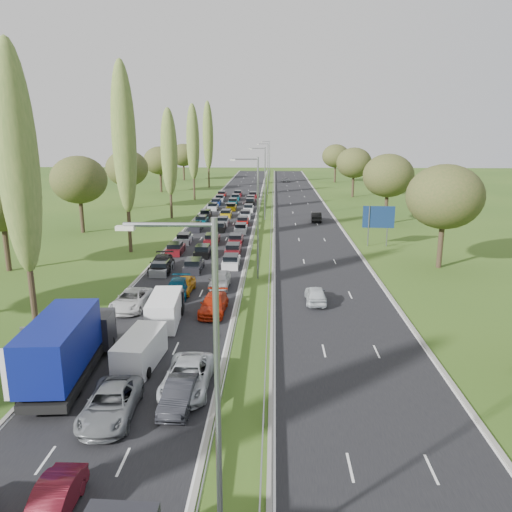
{
  "coord_description": "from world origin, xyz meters",
  "views": [
    {
      "loc": [
        6.1,
        -5.02,
        14.17
      ],
      "look_at": [
        4.19,
        46.34,
        1.5
      ],
      "focal_mm": 35.0,
      "sensor_mm": 36.0,
      "label": 1
    }
  ],
  "objects_px": {
    "near_car_2": "(131,300)",
    "white_van_rear": "(165,309)",
    "blue_lorry": "(67,346)",
    "white_van_front": "(141,349)",
    "direction_sign": "(379,219)",
    "near_car_3": "(161,264)",
    "info_sign": "(33,337)"
  },
  "relations": [
    {
      "from": "blue_lorry",
      "to": "white_van_rear",
      "type": "xyz_separation_m",
      "value": [
        3.71,
        9.28,
        -0.99
      ]
    },
    {
      "from": "info_sign",
      "to": "direction_sign",
      "type": "distance_m",
      "value": 44.61
    },
    {
      "from": "near_car_3",
      "to": "direction_sign",
      "type": "distance_m",
      "value": 28.46
    },
    {
      "from": "info_sign",
      "to": "direction_sign",
      "type": "relative_size",
      "value": 0.4
    },
    {
      "from": "white_van_front",
      "to": "white_van_rear",
      "type": "relative_size",
      "value": 0.93
    },
    {
      "from": "white_van_rear",
      "to": "near_car_3",
      "type": "bearing_deg",
      "value": 99.82
    },
    {
      "from": "white_van_front",
      "to": "near_car_2",
      "type": "bearing_deg",
      "value": 113.7
    },
    {
      "from": "white_van_front",
      "to": "direction_sign",
      "type": "distance_m",
      "value": 40.99
    },
    {
      "from": "near_car_3",
      "to": "blue_lorry",
      "type": "distance_m",
      "value": 23.87
    },
    {
      "from": "near_car_2",
      "to": "blue_lorry",
      "type": "height_order",
      "value": "blue_lorry"
    },
    {
      "from": "white_van_rear",
      "to": "direction_sign",
      "type": "bearing_deg",
      "value": 48.06
    },
    {
      "from": "blue_lorry",
      "to": "white_van_front",
      "type": "bearing_deg",
      "value": 24.93
    },
    {
      "from": "near_car_2",
      "to": "white_van_front",
      "type": "relative_size",
      "value": 1.06
    },
    {
      "from": "blue_lorry",
      "to": "direction_sign",
      "type": "relative_size",
      "value": 1.87
    },
    {
      "from": "white_van_rear",
      "to": "blue_lorry",
      "type": "bearing_deg",
      "value": -115.75
    },
    {
      "from": "near_car_3",
      "to": "white_van_front",
      "type": "relative_size",
      "value": 1.09
    },
    {
      "from": "white_van_rear",
      "to": "info_sign",
      "type": "relative_size",
      "value": 2.6
    },
    {
      "from": "near_car_3",
      "to": "white_van_front",
      "type": "height_order",
      "value": "white_van_front"
    },
    {
      "from": "blue_lorry",
      "to": "white_van_front",
      "type": "relative_size",
      "value": 1.91
    },
    {
      "from": "white_van_front",
      "to": "direction_sign",
      "type": "height_order",
      "value": "direction_sign"
    },
    {
      "from": "near_car_2",
      "to": "info_sign",
      "type": "height_order",
      "value": "info_sign"
    },
    {
      "from": "near_car_3",
      "to": "info_sign",
      "type": "xyz_separation_m",
      "value": [
        -3.66,
        -20.95,
        0.55
      ]
    },
    {
      "from": "blue_lorry",
      "to": "white_van_front",
      "type": "distance_m",
      "value": 4.42
    },
    {
      "from": "near_car_2",
      "to": "direction_sign",
      "type": "relative_size",
      "value": 1.04
    },
    {
      "from": "near_car_2",
      "to": "near_car_3",
      "type": "xyz_separation_m",
      "value": [
        -0.05,
        11.53,
        0.05
      ]
    },
    {
      "from": "near_car_2",
      "to": "blue_lorry",
      "type": "relative_size",
      "value": 0.56
    },
    {
      "from": "near_car_2",
      "to": "direction_sign",
      "type": "xyz_separation_m",
      "value": [
        25.09,
        24.58,
        2.8
      ]
    },
    {
      "from": "near_car_2",
      "to": "direction_sign",
      "type": "bearing_deg",
      "value": 47.53
    },
    {
      "from": "white_van_rear",
      "to": "direction_sign",
      "type": "distance_m",
      "value": 35.13
    },
    {
      "from": "near_car_2",
      "to": "white_van_rear",
      "type": "bearing_deg",
      "value": -37.71
    },
    {
      "from": "near_car_3",
      "to": "blue_lorry",
      "type": "relative_size",
      "value": 0.57
    },
    {
      "from": "direction_sign",
      "to": "info_sign",
      "type": "bearing_deg",
      "value": -130.27
    }
  ]
}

